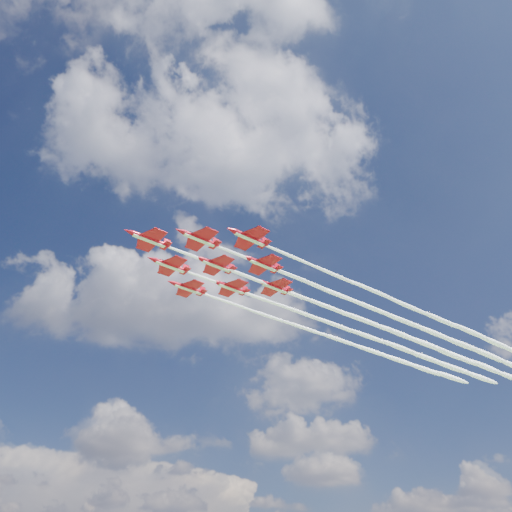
% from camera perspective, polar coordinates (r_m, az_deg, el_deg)
% --- Properties ---
extents(jet_lead, '(102.31, 69.74, 3.02)m').
position_cam_1_polar(jet_lead, '(151.21, 7.61, -5.58)').
color(jet_lead, red).
extents(jet_row2_port, '(102.31, 69.74, 3.02)m').
position_cam_1_polar(jet_row2_port, '(153.02, 12.19, -5.45)').
color(jet_row2_port, red).
extents(jet_row2_starb, '(102.31, 69.74, 3.02)m').
position_cam_1_polar(jet_row2_starb, '(162.01, 8.36, -7.55)').
color(jet_row2_starb, red).
extents(jet_row3_port, '(102.31, 69.74, 3.02)m').
position_cam_1_polar(jet_row3_port, '(155.78, 16.63, -5.28)').
color(jet_row3_port, red).
extents(jet_row3_centre, '(102.31, 69.74, 3.02)m').
position_cam_1_polar(jet_row3_centre, '(163.94, 12.64, -7.39)').
color(jet_row3_centre, red).
extents(jet_row3_starb, '(102.31, 69.74, 3.02)m').
position_cam_1_polar(jet_row3_starb, '(173.01, 9.01, -9.26)').
color(jet_row3_starb, red).
extents(jet_row4_port, '(102.31, 69.74, 3.02)m').
position_cam_1_polar(jet_row4_port, '(166.74, 16.79, -7.21)').
color(jet_row4_port, red).
extents(jet_row4_starb, '(102.31, 69.74, 3.02)m').
position_cam_1_polar(jet_row4_starb, '(175.03, 13.03, -9.09)').
color(jet_row4_starb, red).
extents(jet_tail, '(102.31, 69.74, 3.02)m').
position_cam_1_polar(jet_tail, '(177.87, 16.94, -8.89)').
color(jet_tail, red).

